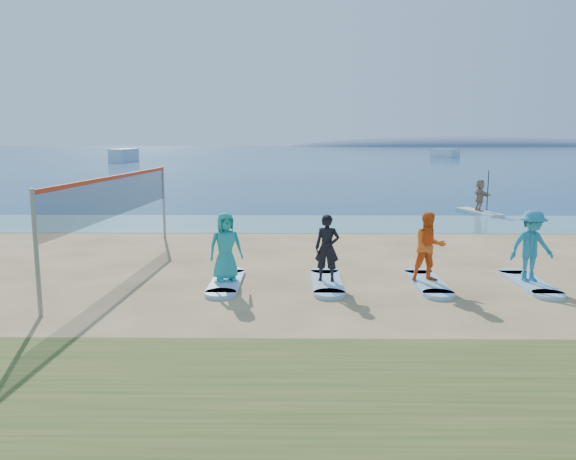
{
  "coord_description": "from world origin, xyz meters",
  "views": [
    {
      "loc": [
        -1.17,
        -12.28,
        3.4
      ],
      "look_at": [
        -1.35,
        2.0,
        1.1
      ],
      "focal_mm": 35.0,
      "sensor_mm": 36.0,
      "label": 1
    }
  ],
  "objects_px": {
    "boat_offshore_a": "(124,162)",
    "boat_offshore_b": "(445,157)",
    "surfboard_0": "(226,282)",
    "student_0": "(226,247)",
    "surfboard_3": "(529,283)",
    "paddleboard": "(479,212)",
    "paddleboarder": "(480,195)",
    "student_1": "(327,248)",
    "student_3": "(532,246)",
    "surfboard_1": "(327,282)",
    "student_2": "(429,247)",
    "volleyball_net": "(117,196)",
    "surfboard_2": "(428,283)"
  },
  "relations": [
    {
      "from": "boat_offshore_a",
      "to": "boat_offshore_b",
      "type": "relative_size",
      "value": 1.22
    },
    {
      "from": "surfboard_0",
      "to": "student_0",
      "type": "bearing_deg",
      "value": 0.0
    },
    {
      "from": "surfboard_3",
      "to": "paddleboard",
      "type": "bearing_deg",
      "value": 76.9
    },
    {
      "from": "paddleboarder",
      "to": "surfboard_0",
      "type": "distance_m",
      "value": 16.69
    },
    {
      "from": "student_1",
      "to": "student_3",
      "type": "distance_m",
      "value": 4.8
    },
    {
      "from": "paddleboarder",
      "to": "surfboard_3",
      "type": "distance_m",
      "value": 13.51
    },
    {
      "from": "student_0",
      "to": "student_3",
      "type": "relative_size",
      "value": 0.96
    },
    {
      "from": "surfboard_1",
      "to": "student_3",
      "type": "relative_size",
      "value": 1.3
    },
    {
      "from": "paddleboard",
      "to": "student_2",
      "type": "xyz_separation_m",
      "value": [
        -5.46,
        -13.14,
        0.85
      ]
    },
    {
      "from": "paddleboard",
      "to": "surfboard_1",
      "type": "distance_m",
      "value": 15.31
    },
    {
      "from": "boat_offshore_b",
      "to": "volleyball_net",
      "type": "bearing_deg",
      "value": -133.65
    },
    {
      "from": "student_3",
      "to": "surfboard_2",
      "type": "bearing_deg",
      "value": 168.73
    },
    {
      "from": "paddleboard",
      "to": "surfboard_3",
      "type": "distance_m",
      "value": 13.49
    },
    {
      "from": "surfboard_2",
      "to": "paddleboarder",
      "type": "bearing_deg",
      "value": 67.44
    },
    {
      "from": "student_3",
      "to": "student_0",
      "type": "bearing_deg",
      "value": 168.73
    },
    {
      "from": "volleyball_net",
      "to": "paddleboard",
      "type": "distance_m",
      "value": 17.56
    },
    {
      "from": "paddleboarder",
      "to": "student_2",
      "type": "xyz_separation_m",
      "value": [
        -5.46,
        -13.14,
        0.06
      ]
    },
    {
      "from": "boat_offshore_b",
      "to": "surfboard_3",
      "type": "distance_m",
      "value": 104.59
    },
    {
      "from": "surfboard_2",
      "to": "student_2",
      "type": "bearing_deg",
      "value": 0.0
    },
    {
      "from": "student_1",
      "to": "student_2",
      "type": "xyz_separation_m",
      "value": [
        2.4,
        0.0,
        0.03
      ]
    },
    {
      "from": "student_0",
      "to": "surfboard_0",
      "type": "bearing_deg",
      "value": 0.0
    },
    {
      "from": "volleyball_net",
      "to": "boat_offshore_a",
      "type": "relative_size",
      "value": 1.14
    },
    {
      "from": "paddleboard",
      "to": "student_0",
      "type": "distance_m",
      "value": 16.69
    },
    {
      "from": "student_0",
      "to": "surfboard_2",
      "type": "xyz_separation_m",
      "value": [
        4.8,
        0.0,
        -0.86
      ]
    },
    {
      "from": "student_1",
      "to": "student_3",
      "type": "bearing_deg",
      "value": 10.03
    },
    {
      "from": "paddleboard",
      "to": "surfboard_2",
      "type": "xyz_separation_m",
      "value": [
        -5.46,
        -13.14,
        -0.01
      ]
    },
    {
      "from": "boat_offshore_b",
      "to": "surfboard_2",
      "type": "height_order",
      "value": "boat_offshore_b"
    },
    {
      "from": "surfboard_2",
      "to": "boat_offshore_a",
      "type": "bearing_deg",
      "value": 111.83
    },
    {
      "from": "volleyball_net",
      "to": "surfboard_0",
      "type": "xyz_separation_m",
      "value": [
        3.13,
        -1.93,
        -1.86
      ]
    },
    {
      "from": "paddleboarder",
      "to": "student_0",
      "type": "bearing_deg",
      "value": 135.04
    },
    {
      "from": "student_2",
      "to": "surfboard_3",
      "type": "relative_size",
      "value": 0.75
    },
    {
      "from": "boat_offshore_b",
      "to": "surfboard_2",
      "type": "distance_m",
      "value": 105.19
    },
    {
      "from": "surfboard_1",
      "to": "surfboard_0",
      "type": "bearing_deg",
      "value": 180.0
    },
    {
      "from": "student_3",
      "to": "paddleboard",
      "type": "bearing_deg",
      "value": 65.62
    },
    {
      "from": "boat_offshore_a",
      "to": "surfboard_2",
      "type": "relative_size",
      "value": 3.62
    },
    {
      "from": "boat_offshore_a",
      "to": "student_2",
      "type": "relative_size",
      "value": 4.85
    },
    {
      "from": "boat_offshore_a",
      "to": "student_1",
      "type": "bearing_deg",
      "value": -67.68
    },
    {
      "from": "surfboard_1",
      "to": "surfboard_2",
      "type": "relative_size",
      "value": 1.0
    },
    {
      "from": "surfboard_0",
      "to": "boat_offshore_a",
      "type": "bearing_deg",
      "value": 108.54
    },
    {
      "from": "volleyball_net",
      "to": "surfboard_3",
      "type": "xyz_separation_m",
      "value": [
        10.33,
        -1.93,
        -1.86
      ]
    },
    {
      "from": "paddleboard",
      "to": "surfboard_1",
      "type": "bearing_deg",
      "value": -135.78
    },
    {
      "from": "surfboard_0",
      "to": "student_0",
      "type": "xyz_separation_m",
      "value": [
        0.0,
        0.0,
        0.86
      ]
    },
    {
      "from": "paddleboard",
      "to": "student_2",
      "type": "relative_size",
      "value": 1.83
    },
    {
      "from": "boat_offshore_a",
      "to": "student_0",
      "type": "bearing_deg",
      "value": -69.34
    },
    {
      "from": "paddleboarder",
      "to": "surfboard_0",
      "type": "relative_size",
      "value": 0.67
    },
    {
      "from": "boat_offshore_b",
      "to": "surfboard_3",
      "type": "xyz_separation_m",
      "value": [
        -24.7,
        -101.64,
        0.04
      ]
    },
    {
      "from": "boat_offshore_a",
      "to": "student_2",
      "type": "bearing_deg",
      "value": -66.05
    },
    {
      "from": "paddleboarder",
      "to": "boat_offshore_a",
      "type": "xyz_separation_m",
      "value": [
        -34.95,
        60.48,
        -0.85
      ]
    },
    {
      "from": "student_1",
      "to": "paddleboard",
      "type": "bearing_deg",
      "value": 69.14
    },
    {
      "from": "boat_offshore_b",
      "to": "student_0",
      "type": "xyz_separation_m",
      "value": [
        -31.9,
        -101.64,
        0.9
      ]
    }
  ]
}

